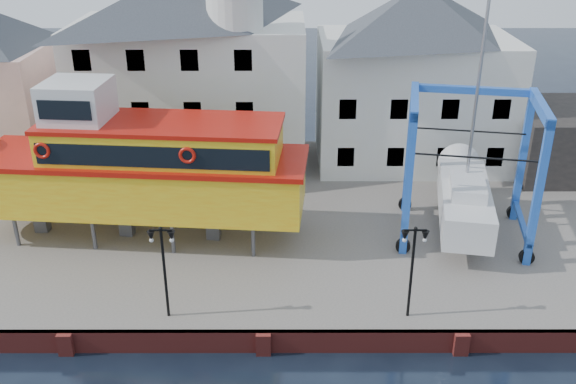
{
  "coord_description": "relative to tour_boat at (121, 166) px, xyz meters",
  "views": [
    {
      "loc": [
        0.98,
        -20.94,
        17.01
      ],
      "look_at": [
        1.0,
        7.0,
        4.0
      ],
      "focal_mm": 40.0,
      "sensor_mm": 36.0,
      "label": 1
    }
  ],
  "objects": [
    {
      "name": "ground",
      "position": [
        7.27,
        -8.27,
        -4.8
      ],
      "size": [
        140.0,
        140.0,
        0.0
      ],
      "primitive_type": "plane",
      "color": "black",
      "rests_on": "ground"
    },
    {
      "name": "hardstanding",
      "position": [
        7.27,
        2.73,
        -4.3
      ],
      "size": [
        44.0,
        22.0,
        1.0
      ],
      "primitive_type": "cube",
      "color": "#605C59",
      "rests_on": "ground"
    },
    {
      "name": "quay_wall",
      "position": [
        7.27,
        -8.16,
        -4.3
      ],
      "size": [
        44.0,
        0.47,
        1.0
      ],
      "color": "maroon",
      "rests_on": "ground"
    },
    {
      "name": "building_white_main",
      "position": [
        2.4,
        10.13,
        2.54
      ],
      "size": [
        14.0,
        8.3,
        14.0
      ],
      "color": "silver",
      "rests_on": "hardstanding"
    },
    {
      "name": "building_white_right",
      "position": [
        16.27,
        10.73,
        1.79
      ],
      "size": [
        12.0,
        8.0,
        11.2
      ],
      "color": "silver",
      "rests_on": "hardstanding"
    },
    {
      "name": "shed_dark",
      "position": [
        26.27,
        8.73,
        -1.8
      ],
      "size": [
        8.0,
        7.0,
        4.0
      ],
      "primitive_type": "cube",
      "color": "black",
      "rests_on": "hardstanding"
    },
    {
      "name": "lamp_post_left",
      "position": [
        3.27,
        -7.07,
        -0.63
      ],
      "size": [
        1.12,
        0.32,
        4.2
      ],
      "color": "black",
      "rests_on": "hardstanding"
    },
    {
      "name": "lamp_post_right",
      "position": [
        13.27,
        -7.07,
        -0.63
      ],
      "size": [
        1.12,
        0.32,
        4.2
      ],
      "color": "black",
      "rests_on": "hardstanding"
    },
    {
      "name": "tour_boat",
      "position": [
        0.0,
        0.0,
        0.0
      ],
      "size": [
        18.83,
        6.0,
        8.06
      ],
      "rotation": [
        0.0,
        0.0,
        -0.09
      ],
      "color": "#59595E",
      "rests_on": "hardstanding"
    },
    {
      "name": "travel_lift",
      "position": [
        17.36,
        0.8,
        -1.47
      ],
      "size": [
        7.34,
        9.52,
        13.97
      ],
      "rotation": [
        0.0,
        0.0,
        -0.18
      ],
      "color": "#184CB4",
      "rests_on": "hardstanding"
    }
  ]
}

